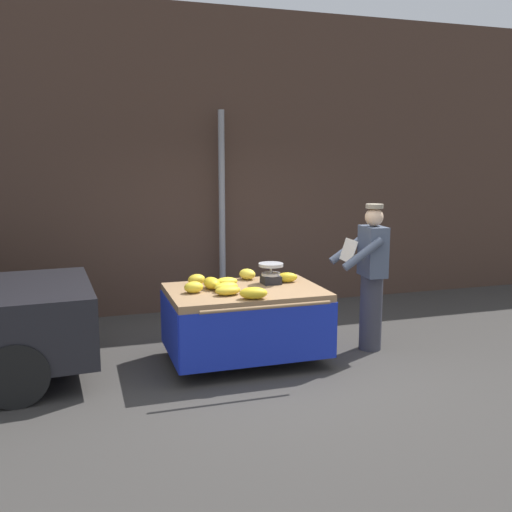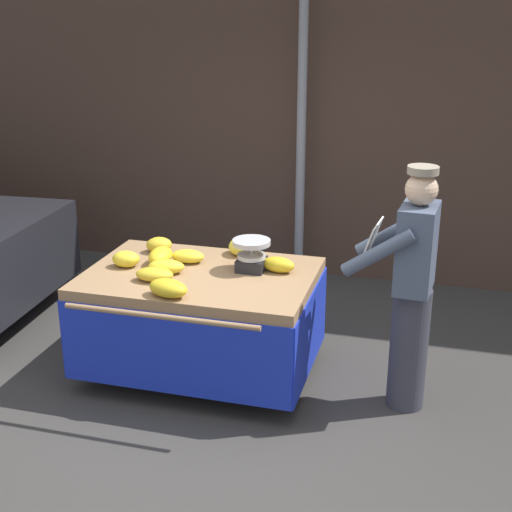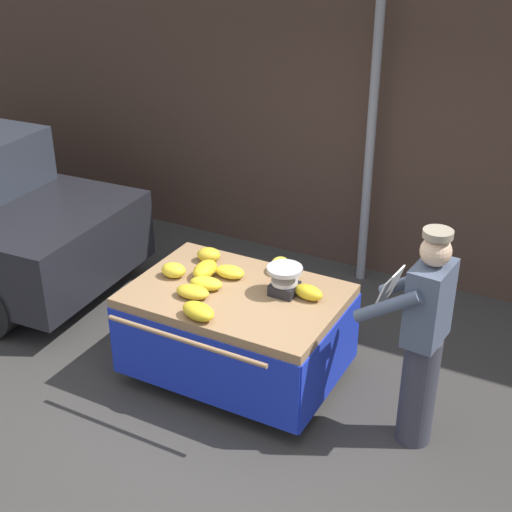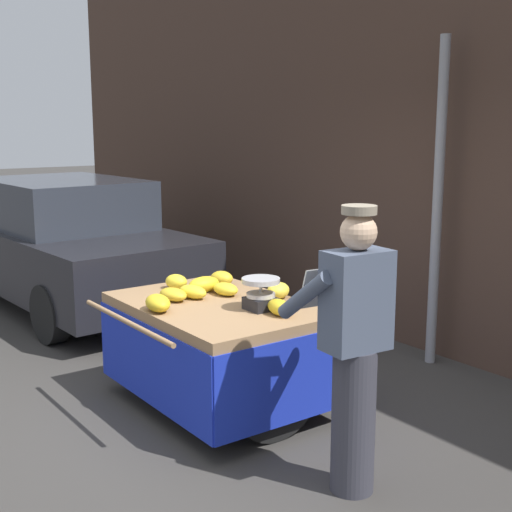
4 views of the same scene
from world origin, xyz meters
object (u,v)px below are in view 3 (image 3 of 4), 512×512
(weighing_scale, at_px, (285,280))
(banana_bunch_0, at_px, (174,270))
(banana_bunch_5, at_px, (230,272))
(banana_bunch_3, at_px, (280,265))
(street_pole, at_px, (370,146))
(banana_bunch_2, at_px, (308,292))
(banana_bunch_8, at_px, (193,292))
(banana_bunch_6, at_px, (209,255))
(banana_bunch_4, at_px, (205,269))
(banana_cart, at_px, (236,315))
(banana_bunch_7, at_px, (198,311))
(banana_bunch_1, at_px, (206,283))
(vendor_person, at_px, (422,339))

(weighing_scale, relative_size, banana_bunch_0, 1.37)
(banana_bunch_5, bearing_deg, banana_bunch_3, 40.45)
(street_pole, xyz_separation_m, banana_bunch_2, (0.26, -1.97, -0.57))
(street_pole, xyz_separation_m, banana_bunch_8, (-0.54, -2.37, -0.57))
(banana_bunch_3, xyz_separation_m, banana_bunch_8, (-0.42, -0.69, -0.01))
(weighing_scale, height_order, banana_bunch_0, weighing_scale)
(banana_bunch_6, bearing_deg, weighing_scale, -13.41)
(street_pole, distance_m, banana_bunch_4, 2.20)
(banana_bunch_2, distance_m, banana_bunch_6, 1.03)
(banana_bunch_0, bearing_deg, banana_bunch_8, -33.21)
(banana_cart, relative_size, banana_bunch_7, 5.93)
(banana_bunch_2, bearing_deg, banana_bunch_0, -170.06)
(banana_bunch_3, height_order, banana_bunch_7, banana_bunch_3)
(banana_bunch_1, distance_m, banana_bunch_4, 0.21)
(street_pole, relative_size, banana_bunch_8, 10.67)
(banana_bunch_3, bearing_deg, banana_bunch_7, -102.99)
(banana_bunch_1, distance_m, vendor_person, 1.74)
(weighing_scale, bearing_deg, banana_bunch_4, -175.80)
(banana_bunch_7, bearing_deg, banana_bunch_0, 139.27)
(banana_bunch_2, bearing_deg, street_pole, 97.50)
(street_pole, bearing_deg, banana_bunch_4, -107.40)
(banana_bunch_3, bearing_deg, banana_bunch_4, -145.11)
(banana_bunch_0, bearing_deg, banana_cart, 2.65)
(banana_bunch_3, distance_m, banana_bunch_7, 0.96)
(banana_bunch_0, height_order, banana_bunch_4, banana_bunch_4)
(weighing_scale, bearing_deg, street_pole, 91.73)
(banana_cart, xyz_separation_m, banana_bunch_8, (-0.25, -0.23, 0.27))
(weighing_scale, height_order, vendor_person, vendor_person)
(banana_bunch_6, bearing_deg, banana_bunch_5, -28.28)
(banana_bunch_1, height_order, vendor_person, vendor_person)
(banana_bunch_2, height_order, banana_bunch_4, banana_bunch_4)
(banana_bunch_4, distance_m, banana_bunch_6, 0.27)
(banana_bunch_3, relative_size, vendor_person, 0.12)
(banana_bunch_1, xyz_separation_m, banana_bunch_7, (0.18, -0.40, 0.01))
(banana_cart, bearing_deg, banana_bunch_5, 131.01)
(banana_bunch_7, bearing_deg, banana_bunch_1, 114.05)
(banana_bunch_0, distance_m, vendor_person, 2.08)
(banana_bunch_2, xyz_separation_m, banana_bunch_5, (-0.71, 0.01, -0.01))
(banana_bunch_3, height_order, vendor_person, vendor_person)
(banana_bunch_8, bearing_deg, banana_bunch_6, 109.83)
(banana_bunch_2, height_order, vendor_person, vendor_person)
(banana_bunch_2, relative_size, vendor_person, 0.14)
(street_pole, relative_size, banana_bunch_5, 11.62)
(street_pole, xyz_separation_m, banana_bunch_3, (-0.13, -1.68, -0.56))
(street_pole, height_order, banana_bunch_8, street_pole)
(banana_bunch_5, relative_size, vendor_person, 0.15)
(banana_bunch_4, height_order, banana_bunch_7, banana_bunch_4)
(banana_cart, height_order, banana_bunch_6, banana_bunch_6)
(banana_bunch_8, bearing_deg, banana_bunch_0, 146.79)
(street_pole, distance_m, banana_cart, 2.31)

